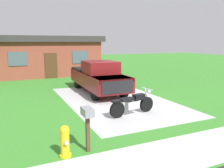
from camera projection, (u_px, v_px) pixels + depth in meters
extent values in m
plane|color=#3A882C|center=(115.00, 100.00, 12.12)|extent=(80.00, 80.00, 0.00)
cube|color=silver|center=(115.00, 100.00, 12.12)|extent=(4.98, 8.54, 0.01)
cube|color=silver|center=(203.00, 147.00, 6.74)|extent=(36.00, 1.80, 0.01)
cylinder|color=black|center=(146.00, 104.00, 10.08)|extent=(0.67, 0.22, 0.66)
cylinder|color=black|center=(117.00, 110.00, 9.24)|extent=(0.67, 0.22, 0.66)
cube|color=silver|center=(132.00, 105.00, 9.63)|extent=(0.59, 0.34, 0.32)
cube|color=black|center=(139.00, 97.00, 9.77)|extent=(0.55, 0.34, 0.24)
cube|color=black|center=(126.00, 99.00, 9.42)|extent=(0.64, 0.37, 0.12)
cube|color=black|center=(117.00, 101.00, 9.18)|extent=(0.51, 0.27, 0.08)
cylinder|color=silver|center=(147.00, 96.00, 10.01)|extent=(0.34, 0.11, 0.77)
cylinder|color=silver|center=(147.00, 89.00, 9.96)|extent=(0.15, 0.70, 0.04)
sphere|color=silver|center=(149.00, 92.00, 10.05)|extent=(0.16, 0.16, 0.16)
cylinder|color=black|center=(123.00, 90.00, 12.70)|extent=(0.32, 0.85, 0.84)
cylinder|color=black|center=(95.00, 92.00, 12.06)|extent=(0.32, 0.85, 0.84)
cylinder|color=black|center=(101.00, 80.00, 15.86)|extent=(0.32, 0.85, 0.84)
cylinder|color=black|center=(78.00, 82.00, 15.23)|extent=(0.32, 0.85, 0.84)
cube|color=maroon|center=(98.00, 79.00, 13.94)|extent=(2.11, 5.64, 0.80)
cube|color=maroon|center=(110.00, 78.00, 12.21)|extent=(1.94, 1.94, 0.20)
cube|color=maroon|center=(100.00, 67.00, 13.44)|extent=(1.84, 1.93, 0.70)
cube|color=#3F4C56|center=(105.00, 71.00, 12.74)|extent=(1.70, 0.19, 0.60)
cube|color=black|center=(90.00, 72.00, 15.30)|extent=(1.95, 2.44, 0.50)
cube|color=black|center=(117.00, 87.00, 11.43)|extent=(1.70, 0.13, 0.64)
cylinder|color=yellow|center=(65.00, 144.00, 6.12)|extent=(0.24, 0.24, 0.70)
sphere|color=yellow|center=(64.00, 130.00, 6.05)|extent=(0.26, 0.26, 0.26)
cylinder|color=silver|center=(64.00, 139.00, 6.22)|extent=(0.10, 0.12, 0.10)
cylinder|color=silver|center=(66.00, 143.00, 5.97)|extent=(0.10, 0.12, 0.10)
cylinder|color=yellow|center=(65.00, 155.00, 6.17)|extent=(0.32, 0.32, 0.06)
cube|color=#4C3823|center=(88.00, 133.00, 6.37)|extent=(0.10, 0.10, 1.10)
cube|color=gray|center=(87.00, 112.00, 6.26)|extent=(0.26, 0.48, 0.22)
cube|color=brown|center=(46.00, 58.00, 21.31)|extent=(9.00, 5.00, 3.00)
cube|color=#383333|center=(45.00, 39.00, 21.00)|extent=(9.60, 5.60, 0.50)
cube|color=#4C2D19|center=(51.00, 66.00, 19.13)|extent=(1.00, 0.08, 2.10)
cube|color=#4C5966|center=(18.00, 59.00, 17.99)|extent=(1.40, 0.06, 1.10)
cube|color=#4C5966|center=(80.00, 57.00, 20.03)|extent=(1.40, 0.06, 1.10)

